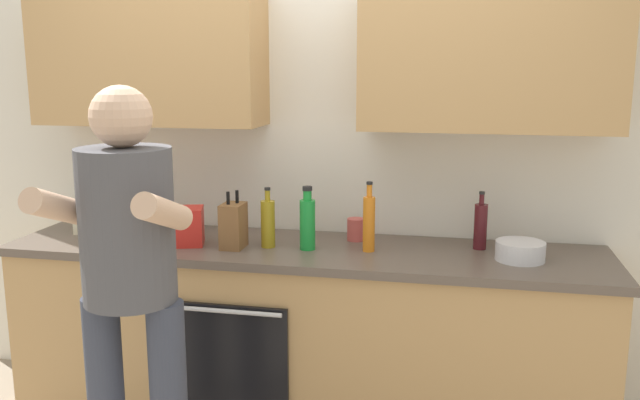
{
  "coord_description": "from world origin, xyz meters",
  "views": [
    {
      "loc": [
        0.71,
        -3.0,
        1.74
      ],
      "look_at": [
        0.1,
        -0.1,
        1.15
      ],
      "focal_mm": 37.84,
      "sensor_mm": 36.0,
      "label": 1
    }
  ],
  "objects_px": {
    "person_standing": "(129,274)",
    "knife_block": "(233,226)",
    "grocery_bag_crisps": "(182,226)",
    "grocery_bag_rice": "(97,214)",
    "bottle_juice": "(369,222)",
    "bottle_soda": "(307,222)",
    "mixing_bowl": "(520,251)",
    "bottle_oil": "(268,223)",
    "bottle_wine": "(480,226)",
    "bottle_hotsauce": "(116,211)",
    "cup_ceramic": "(356,229)"
  },
  "relations": [
    {
      "from": "knife_block",
      "to": "person_standing",
      "type": "bearing_deg",
      "value": -100.59
    },
    {
      "from": "bottle_oil",
      "to": "mixing_bowl",
      "type": "distance_m",
      "value": 1.15
    },
    {
      "from": "mixing_bowl",
      "to": "knife_block",
      "type": "bearing_deg",
      "value": -177.24
    },
    {
      "from": "bottle_juice",
      "to": "knife_block",
      "type": "bearing_deg",
      "value": -173.39
    },
    {
      "from": "bottle_soda",
      "to": "mixing_bowl",
      "type": "height_order",
      "value": "bottle_soda"
    },
    {
      "from": "bottle_oil",
      "to": "cup_ceramic",
      "type": "bearing_deg",
      "value": 28.05
    },
    {
      "from": "bottle_hotsauce",
      "to": "grocery_bag_rice",
      "type": "distance_m",
      "value": 0.26
    },
    {
      "from": "cup_ceramic",
      "to": "bottle_juice",
      "type": "bearing_deg",
      "value": -64.12
    },
    {
      "from": "person_standing",
      "to": "grocery_bag_crisps",
      "type": "xyz_separation_m",
      "value": [
        -0.12,
        0.75,
        -0.0
      ]
    },
    {
      "from": "grocery_bag_rice",
      "to": "bottle_soda",
      "type": "bearing_deg",
      "value": -6.47
    },
    {
      "from": "person_standing",
      "to": "knife_block",
      "type": "height_order",
      "value": "person_standing"
    },
    {
      "from": "person_standing",
      "to": "grocery_bag_rice",
      "type": "xyz_separation_m",
      "value": [
        -0.66,
        0.93,
        -0.01
      ]
    },
    {
      "from": "bottle_wine",
      "to": "grocery_bag_rice",
      "type": "xyz_separation_m",
      "value": [
        -1.94,
        -0.04,
        -0.03
      ]
    },
    {
      "from": "bottle_juice",
      "to": "mixing_bowl",
      "type": "xyz_separation_m",
      "value": [
        0.67,
        -0.01,
        -0.09
      ]
    },
    {
      "from": "person_standing",
      "to": "cup_ceramic",
      "type": "bearing_deg",
      "value": 55.89
    },
    {
      "from": "bottle_oil",
      "to": "bottle_soda",
      "type": "distance_m",
      "value": 0.19
    },
    {
      "from": "person_standing",
      "to": "bottle_wine",
      "type": "relative_size",
      "value": 6.16
    },
    {
      "from": "bottle_wine",
      "to": "mixing_bowl",
      "type": "xyz_separation_m",
      "value": [
        0.17,
        -0.16,
        -0.07
      ]
    },
    {
      "from": "bottle_hotsauce",
      "to": "mixing_bowl",
      "type": "relative_size",
      "value": 1.56
    },
    {
      "from": "bottle_oil",
      "to": "bottle_wine",
      "type": "bearing_deg",
      "value": 9.85
    },
    {
      "from": "person_standing",
      "to": "mixing_bowl",
      "type": "height_order",
      "value": "person_standing"
    },
    {
      "from": "bottle_oil",
      "to": "bottle_juice",
      "type": "bearing_deg",
      "value": 2.86
    },
    {
      "from": "person_standing",
      "to": "bottle_hotsauce",
      "type": "xyz_separation_m",
      "value": [
        -0.47,
        0.77,
        0.05
      ]
    },
    {
      "from": "bottle_juice",
      "to": "grocery_bag_rice",
      "type": "height_order",
      "value": "bottle_juice"
    },
    {
      "from": "cup_ceramic",
      "to": "grocery_bag_crisps",
      "type": "distance_m",
      "value": 0.84
    },
    {
      "from": "bottle_wine",
      "to": "bottle_juice",
      "type": "relative_size",
      "value": 0.84
    },
    {
      "from": "bottle_soda",
      "to": "knife_block",
      "type": "height_order",
      "value": "bottle_soda"
    },
    {
      "from": "bottle_wine",
      "to": "grocery_bag_crisps",
      "type": "bearing_deg",
      "value": -171.12
    },
    {
      "from": "bottle_oil",
      "to": "bottle_soda",
      "type": "bearing_deg",
      "value": -1.07
    },
    {
      "from": "bottle_juice",
      "to": "cup_ceramic",
      "type": "distance_m",
      "value": 0.22
    },
    {
      "from": "cup_ceramic",
      "to": "bottle_wine",
      "type": "bearing_deg",
      "value": -3.5
    },
    {
      "from": "knife_block",
      "to": "grocery_bag_crisps",
      "type": "bearing_deg",
      "value": 179.68
    },
    {
      "from": "grocery_bag_crisps",
      "to": "bottle_hotsauce",
      "type": "bearing_deg",
      "value": 176.59
    },
    {
      "from": "bottle_hotsauce",
      "to": "cup_ceramic",
      "type": "bearing_deg",
      "value": 11.46
    },
    {
      "from": "bottle_juice",
      "to": "knife_block",
      "type": "relative_size",
      "value": 1.2
    },
    {
      "from": "bottle_hotsauce",
      "to": "bottle_wine",
      "type": "height_order",
      "value": "bottle_hotsauce"
    },
    {
      "from": "bottle_hotsauce",
      "to": "bottle_oil",
      "type": "bearing_deg",
      "value": 2.02
    },
    {
      "from": "bottle_hotsauce",
      "to": "mixing_bowl",
      "type": "distance_m",
      "value": 1.92
    },
    {
      "from": "bottle_wine",
      "to": "bottle_oil",
      "type": "bearing_deg",
      "value": -170.15
    },
    {
      "from": "bottle_oil",
      "to": "cup_ceramic",
      "type": "distance_m",
      "value": 0.44
    },
    {
      "from": "grocery_bag_crisps",
      "to": "grocery_bag_rice",
      "type": "bearing_deg",
      "value": 162.26
    },
    {
      "from": "bottle_hotsauce",
      "to": "cup_ceramic",
      "type": "xyz_separation_m",
      "value": [
        1.15,
        0.23,
        -0.09
      ]
    },
    {
      "from": "knife_block",
      "to": "grocery_bag_rice",
      "type": "relative_size",
      "value": 1.31
    },
    {
      "from": "bottle_oil",
      "to": "grocery_bag_rice",
      "type": "relative_size",
      "value": 1.37
    },
    {
      "from": "bottle_juice",
      "to": "grocery_bag_crisps",
      "type": "bearing_deg",
      "value": -175.4
    },
    {
      "from": "bottle_juice",
      "to": "knife_block",
      "type": "xyz_separation_m",
      "value": [
        -0.63,
        -0.07,
        -0.03
      ]
    },
    {
      "from": "mixing_bowl",
      "to": "bottle_juice",
      "type": "bearing_deg",
      "value": 179.14
    },
    {
      "from": "person_standing",
      "to": "bottle_oil",
      "type": "height_order",
      "value": "person_standing"
    },
    {
      "from": "person_standing",
      "to": "knife_block",
      "type": "distance_m",
      "value": 0.76
    },
    {
      "from": "bottle_hotsauce",
      "to": "grocery_bag_crisps",
      "type": "distance_m",
      "value": 0.35
    }
  ]
}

